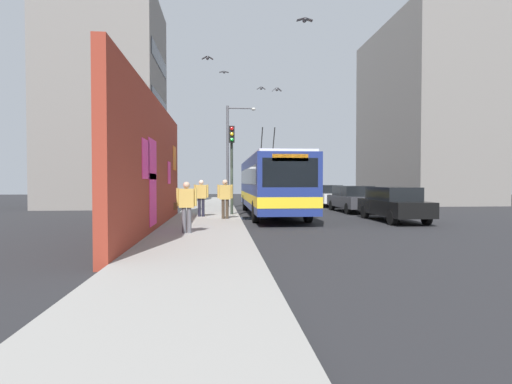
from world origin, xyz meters
The scene contains 17 objects.
ground_plane centered at (0.00, 0.00, 0.00)m, with size 80.00×80.00×0.00m, color #232326.
sidewalk_slab centered at (0.00, 1.60, 0.07)m, with size 48.00×3.20×0.15m, color gray.
graffiti_wall centered at (-4.41, 3.35, 2.42)m, with size 13.18×0.32×4.84m.
building_far_left centered at (10.89, 9.20, 7.52)m, with size 8.06×7.61×15.05m.
building_far_right centered at (15.40, -17.00, 7.86)m, with size 13.91×7.05×15.72m.
city_bus centered at (2.13, -1.80, 1.75)m, with size 11.99×2.64×4.92m.
parked_car_black centered at (-1.55, -7.00, 0.83)m, with size 4.77×1.74×1.58m.
parked_car_dark_gray centered at (4.10, -7.00, 0.84)m, with size 4.87×1.88×1.58m.
parked_car_white centered at (9.90, -7.00, 0.84)m, with size 4.90×1.76×1.58m.
parked_car_red centered at (16.30, -7.00, 0.83)m, with size 4.69×1.75×1.58m.
pedestrian_near_wall centered at (-6.07, 2.04, 1.14)m, with size 0.23×0.75×1.68m.
pedestrian_midblock centered at (0.07, 1.85, 1.20)m, with size 0.24×0.70×1.76m.
pedestrian_at_curb centered at (-1.15, 0.72, 1.20)m, with size 0.24×0.70×1.77m.
traffic_light centered at (1.17, 0.35, 3.18)m, with size 0.49×0.28×4.53m.
street_lamp centered at (7.61, 0.23, 4.04)m, with size 0.44×1.98×6.75m.
flying_pigeons centered at (1.03, -0.67, 7.49)m, with size 10.46×4.11×1.74m.
curbside_puddle centered at (0.55, -0.60, 0.00)m, with size 1.75×1.75×0.00m, color black.
Camera 1 is at (-19.31, 0.92, 1.83)m, focal length 28.07 mm.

